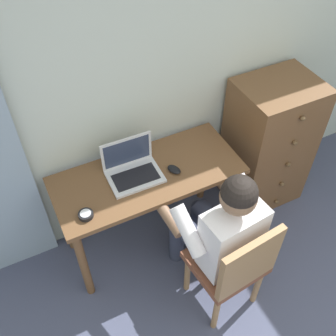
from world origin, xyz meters
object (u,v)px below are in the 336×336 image
(dresser, at_px, (268,144))
(person_seated, at_px, (218,227))
(computer_mouse, at_px, (174,169))
(desk, at_px, (148,186))
(desk_clock, at_px, (86,215))
(laptop, at_px, (132,168))
(chair, at_px, (234,265))

(dresser, relative_size, person_seated, 0.91)
(dresser, xyz_separation_m, computer_mouse, (-0.87, -0.10, 0.22))
(desk, height_order, desk_clock, desk_clock)
(computer_mouse, bearing_deg, person_seated, -103.96)
(desk, relative_size, person_seated, 1.04)
(desk_clock, bearing_deg, desk, 18.06)
(desk_clock, bearing_deg, laptop, 27.12)
(desk_clock, bearing_deg, chair, -37.77)
(desk, bearing_deg, laptop, 152.86)
(dresser, height_order, desk_clock, dresser)
(person_seated, height_order, laptop, person_seated)
(dresser, bearing_deg, desk, -177.58)
(dresser, distance_m, laptop, 1.15)
(person_seated, bearing_deg, desk, 113.72)
(desk, xyz_separation_m, computer_mouse, (0.17, -0.06, 0.14))
(dresser, bearing_deg, desk_clock, -172.57)
(dresser, distance_m, desk_clock, 1.53)
(chair, xyz_separation_m, person_seated, (-0.02, 0.18, 0.18))
(dresser, relative_size, chair, 1.24)
(dresser, height_order, computer_mouse, dresser)
(person_seated, xyz_separation_m, laptop, (-0.31, 0.56, 0.13))
(person_seated, height_order, computer_mouse, person_seated)
(dresser, height_order, laptop, dresser)
(chair, bearing_deg, person_seated, 95.16)
(chair, xyz_separation_m, laptop, (-0.33, 0.74, 0.31))
(desk, xyz_separation_m, dresser, (1.03, 0.04, -0.08))
(computer_mouse, bearing_deg, chair, -104.70)
(person_seated, bearing_deg, computer_mouse, 97.78)
(laptop, distance_m, computer_mouse, 0.27)
(person_seated, relative_size, computer_mouse, 11.93)
(dresser, distance_m, chair, 1.09)
(computer_mouse, xyz_separation_m, desk_clock, (-0.63, -0.09, -0.00))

